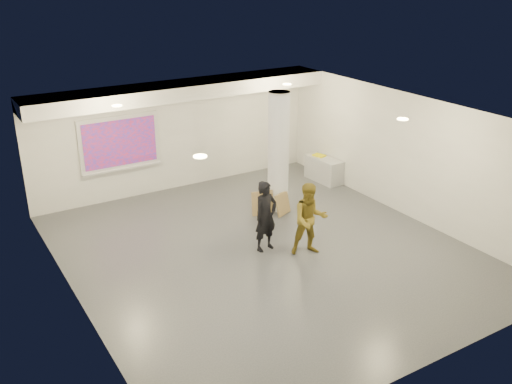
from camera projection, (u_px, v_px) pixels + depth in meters
floor at (266, 251)px, 12.37m from camera, size 8.00×9.00×0.01m
ceiling at (267, 116)px, 11.24m from camera, size 8.00×9.00×0.01m
wall_back at (177, 135)px, 15.36m from camera, size 8.00×0.01×3.00m
wall_front at (432, 284)px, 8.25m from camera, size 8.00×0.01×3.00m
wall_left at (71, 231)px, 9.87m from camera, size 0.01×9.00×3.00m
wall_right at (406, 155)px, 13.74m from camera, size 0.01×9.00×3.00m
soffit_band at (183, 90)px, 14.43m from camera, size 8.00×1.10×0.36m
downlight_nw at (117, 106)px, 12.16m from camera, size 0.22×0.22×0.02m
downlight_ne at (287, 84)px, 14.29m from camera, size 0.22×0.22×0.02m
downlight_sw at (200, 156)px, 9.00m from camera, size 0.22×0.22×0.02m
downlight_se at (403, 119)px, 11.13m from camera, size 0.22×0.22×0.02m
column at (278, 152)px, 13.95m from camera, size 0.52×0.52×3.00m
projection_screen at (120, 143)px, 14.54m from camera, size 2.10×0.13×1.42m
credenza at (324, 169)px, 16.23m from camera, size 0.56×1.19×0.68m
postit_pad at (319, 155)px, 16.28m from camera, size 0.33×0.39×0.03m
cardboard_back at (283, 204)px, 14.09m from camera, size 0.54×0.36×0.55m
cardboard_front at (262, 203)px, 14.07m from camera, size 0.57×0.26×0.60m
woman at (266, 216)px, 12.18m from camera, size 0.62×0.46×1.57m
man at (310, 219)px, 12.01m from camera, size 0.94×0.84×1.59m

